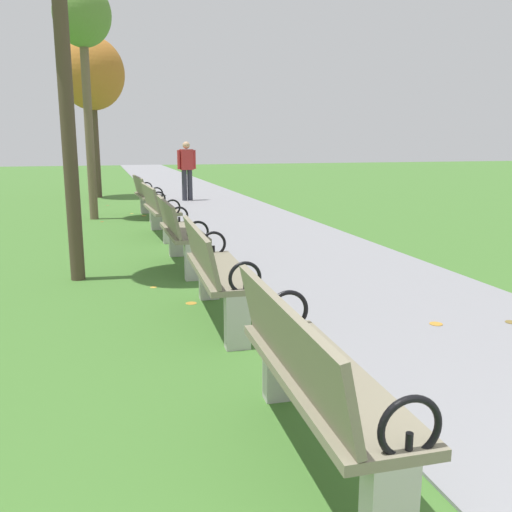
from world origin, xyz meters
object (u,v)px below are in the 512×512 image
object	(u,v)px
park_bench_3	(215,270)
tree_4	(92,75)
park_bench_4	(179,231)
pedestrian_walking	(187,168)
park_bench_5	(159,209)
park_bench_2	(312,376)
park_bench_6	(146,195)
tree_3	(82,22)

from	to	relation	value
park_bench_3	tree_4	distance (m)	12.69
park_bench_3	park_bench_4	xyz separation A→B (m)	(-0.00, 2.33, 0.00)
tree_4	pedestrian_walking	bearing A→B (deg)	-35.93
park_bench_5	pedestrian_walking	world-z (taller)	pedestrian_walking
park_bench_2	park_bench_5	world-z (taller)	same
park_bench_5	tree_4	xyz separation A→B (m)	(-1.02, 7.41, 3.03)
park_bench_5	pedestrian_walking	bearing A→B (deg)	76.26
park_bench_3	park_bench_6	xyz separation A→B (m)	(0.00, 7.40, 0.00)
park_bench_3	pedestrian_walking	xyz separation A→B (m)	(1.39, 10.54, 0.44)
park_bench_2	tree_4	xyz separation A→B (m)	(-1.02, 14.71, 3.03)
park_bench_6	pedestrian_walking	xyz separation A→B (m)	(1.39, 3.14, 0.44)
park_bench_5	pedestrian_walking	size ratio (longest dim) A/B	1.00
pedestrian_walking	park_bench_6	bearing A→B (deg)	-113.81
park_bench_3	park_bench_5	distance (m)	4.87
park_bench_5	tree_3	xyz separation A→B (m)	(-1.12, 2.59, 3.52)
park_bench_2	pedestrian_walking	world-z (taller)	pedestrian_walking
park_bench_3	tree_3	size ratio (longest dim) A/B	0.34
pedestrian_walking	park_bench_4	bearing A→B (deg)	-99.58
park_bench_4	park_bench_6	distance (m)	5.07
park_bench_4	park_bench_5	bearing A→B (deg)	90.00
tree_3	tree_4	distance (m)	4.85
park_bench_2	park_bench_3	size ratio (longest dim) A/B	1.00
park_bench_3	park_bench_5	xyz separation A→B (m)	(0.00, 4.87, 0.00)
park_bench_5	park_bench_6	xyz separation A→B (m)	(0.00, 2.53, 0.00)
tree_3	park_bench_4	bearing A→B (deg)	-77.67
park_bench_6	tree_4	bearing A→B (deg)	101.76
park_bench_4	pedestrian_walking	bearing A→B (deg)	80.42
park_bench_2	park_bench_4	bearing A→B (deg)	90.00
park_bench_6	pedestrian_walking	bearing A→B (deg)	66.19
park_bench_5	tree_3	size ratio (longest dim) A/B	0.34
pedestrian_walking	tree_4	bearing A→B (deg)	144.07
park_bench_2	tree_4	size ratio (longest dim) A/B	0.35
park_bench_5	tree_3	distance (m)	4.51
park_bench_2	tree_3	bearing A→B (deg)	96.48
park_bench_3	park_bench_4	distance (m)	2.33
park_bench_2	park_bench_3	bearing A→B (deg)	90.00
tree_4	park_bench_3	bearing A→B (deg)	-85.27
park_bench_5	park_bench_6	distance (m)	2.53
park_bench_4	park_bench_3	bearing A→B (deg)	-90.00
park_bench_3	tree_4	world-z (taller)	tree_4
park_bench_6	pedestrian_walking	distance (m)	3.46
park_bench_4	park_bench_5	world-z (taller)	same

